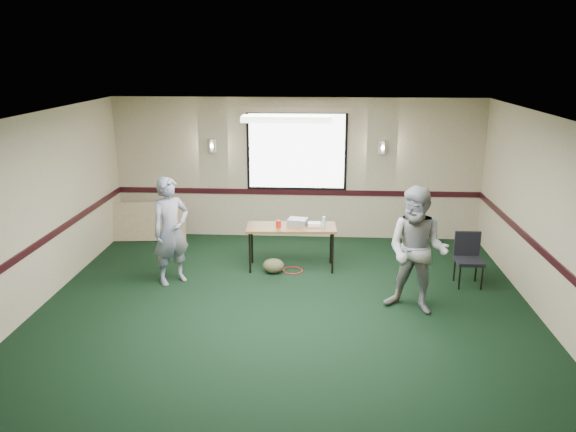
# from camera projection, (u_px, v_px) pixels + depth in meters

# --- Properties ---
(ground) EXTENTS (8.00, 8.00, 0.00)m
(ground) POSITION_uv_depth(u_px,v_px,m) (282.00, 333.00, 7.26)
(ground) COLOR black
(ground) RESTS_ON ground
(room_shell) EXTENTS (8.00, 8.02, 8.00)m
(room_shell) POSITION_uv_depth(u_px,v_px,m) (291.00, 178.00, 8.85)
(room_shell) COLOR tan
(room_shell) RESTS_ON ground
(folding_table) EXTENTS (1.50, 0.66, 0.73)m
(folding_table) POSITION_uv_depth(u_px,v_px,m) (291.00, 229.00, 9.27)
(folding_table) COLOR brown
(folding_table) RESTS_ON ground
(projector) EXTENTS (0.35, 0.31, 0.10)m
(projector) POSITION_uv_depth(u_px,v_px,m) (298.00, 222.00, 9.33)
(projector) COLOR gray
(projector) RESTS_ON folding_table
(game_console) EXTENTS (0.22, 0.18, 0.05)m
(game_console) POSITION_uv_depth(u_px,v_px,m) (314.00, 224.00, 9.28)
(game_console) COLOR white
(game_console) RESTS_ON folding_table
(red_cup) EXTENTS (0.08, 0.08, 0.12)m
(red_cup) POSITION_uv_depth(u_px,v_px,m) (278.00, 224.00, 9.16)
(red_cup) COLOR red
(red_cup) RESTS_ON folding_table
(water_bottle) EXTENTS (0.05, 0.05, 0.18)m
(water_bottle) POSITION_uv_depth(u_px,v_px,m) (324.00, 222.00, 9.17)
(water_bottle) COLOR #92D4EF
(water_bottle) RESTS_ON folding_table
(duffel_bag) EXTENTS (0.41, 0.35, 0.25)m
(duffel_bag) POSITION_uv_depth(u_px,v_px,m) (273.00, 266.00, 9.21)
(duffel_bag) COLOR #4A472A
(duffel_bag) RESTS_ON ground
(cable_coil) EXTENTS (0.41, 0.41, 0.02)m
(cable_coil) POSITION_uv_depth(u_px,v_px,m) (293.00, 270.00, 9.33)
(cable_coil) COLOR red
(cable_coil) RESTS_ON ground
(folded_table) EXTENTS (1.45, 0.35, 0.74)m
(folded_table) POSITION_uv_depth(u_px,v_px,m) (148.00, 222.00, 10.78)
(folded_table) COLOR tan
(folded_table) RESTS_ON ground
(conference_chair) EXTENTS (0.40, 0.42, 0.82)m
(conference_chair) POSITION_uv_depth(u_px,v_px,m) (468.00, 254.00, 8.70)
(conference_chair) COLOR black
(conference_chair) RESTS_ON ground
(person_left) EXTENTS (0.73, 0.72, 1.69)m
(person_left) POSITION_uv_depth(u_px,v_px,m) (171.00, 231.00, 8.65)
(person_left) COLOR #3A4C7F
(person_left) RESTS_ON ground
(person_right) EXTENTS (1.07, 0.98, 1.78)m
(person_right) POSITION_uv_depth(u_px,v_px,m) (417.00, 251.00, 7.65)
(person_right) COLOR #778EBA
(person_right) RESTS_ON ground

